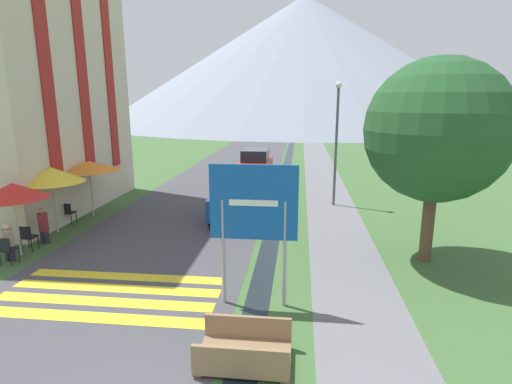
% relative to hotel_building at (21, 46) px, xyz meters
% --- Properties ---
extents(ground_plane, '(160.00, 160.00, 0.00)m').
position_rel_hotel_building_xyz_m(ground_plane, '(9.39, 8.00, -6.91)').
color(ground_plane, '#3D6033').
extents(road, '(6.40, 60.00, 0.01)m').
position_rel_hotel_building_xyz_m(road, '(6.89, 18.00, -6.90)').
color(road, '#424247').
rests_on(road, ground_plane).
extents(footpath, '(2.20, 60.00, 0.01)m').
position_rel_hotel_building_xyz_m(footpath, '(12.99, 18.00, -6.90)').
color(footpath, slate).
rests_on(footpath, ground_plane).
extents(drainage_channel, '(0.60, 60.00, 0.00)m').
position_rel_hotel_building_xyz_m(drainage_channel, '(10.59, 18.00, -6.91)').
color(drainage_channel, black).
rests_on(drainage_channel, ground_plane).
extents(crosswalk_marking, '(5.44, 2.54, 0.01)m').
position_rel_hotel_building_xyz_m(crosswalk_marking, '(6.89, -7.49, -6.90)').
color(crosswalk_marking, yellow).
rests_on(crosswalk_marking, ground_plane).
extents(mountain_distant, '(81.38, 81.38, 25.15)m').
position_rel_hotel_building_xyz_m(mountain_distant, '(11.88, 70.12, 5.67)').
color(mountain_distant, gray).
rests_on(mountain_distant, ground_plane).
extents(hotel_building, '(5.58, 9.30, 12.92)m').
position_rel_hotel_building_xyz_m(hotel_building, '(0.00, 0.00, 0.00)').
color(hotel_building, beige).
rests_on(hotel_building, ground_plane).
extents(road_sign, '(2.00, 0.11, 3.36)m').
position_rel_hotel_building_xyz_m(road_sign, '(10.51, -7.55, -4.69)').
color(road_sign, '#9E9EA3').
rests_on(road_sign, ground_plane).
extents(footbridge, '(1.70, 1.10, 0.65)m').
position_rel_hotel_building_xyz_m(footbridge, '(10.59, -9.73, -6.68)').
color(footbridge, '#846647').
rests_on(footbridge, ground_plane).
extents(parked_car_near, '(1.83, 3.92, 1.82)m').
position_rel_hotel_building_xyz_m(parked_car_near, '(8.99, -0.49, -6.00)').
color(parked_car_near, navy).
rests_on(parked_car_near, ground_plane).
extents(parked_car_far, '(1.90, 4.19, 1.82)m').
position_rel_hotel_building_xyz_m(parked_car_far, '(8.82, 8.11, -6.00)').
color(parked_car_far, '#A31919').
rests_on(parked_car_far, ground_plane).
extents(cafe_chair_far_right, '(0.40, 0.40, 0.85)m').
position_rel_hotel_building_xyz_m(cafe_chair_far_right, '(2.61, -2.12, -6.39)').
color(cafe_chair_far_right, black).
rests_on(cafe_chair_far_right, ground_plane).
extents(cafe_chair_near_right, '(0.40, 0.40, 0.85)m').
position_rel_hotel_building_xyz_m(cafe_chair_near_right, '(2.94, -4.95, -6.39)').
color(cafe_chair_near_right, black).
rests_on(cafe_chair_near_right, ground_plane).
extents(cafe_chair_nearest, '(0.40, 0.40, 0.85)m').
position_rel_hotel_building_xyz_m(cafe_chair_nearest, '(3.07, -6.05, -6.39)').
color(cafe_chair_nearest, black).
rests_on(cafe_chair_nearest, ground_plane).
extents(cafe_umbrella_front_red, '(2.00, 2.00, 2.30)m').
position_rel_hotel_building_xyz_m(cafe_umbrella_front_red, '(2.92, -5.28, -4.85)').
color(cafe_umbrella_front_red, '#B7B2A8').
rests_on(cafe_umbrella_front_red, ground_plane).
extents(cafe_umbrella_middle_yellow, '(2.26, 2.26, 2.43)m').
position_rel_hotel_building_xyz_m(cafe_umbrella_middle_yellow, '(2.78, -3.12, -4.76)').
color(cafe_umbrella_middle_yellow, '#B7B2A8').
rests_on(cafe_umbrella_middle_yellow, ground_plane).
extents(cafe_umbrella_rear_orange, '(2.43, 2.43, 2.32)m').
position_rel_hotel_building_xyz_m(cafe_umbrella_rear_orange, '(3.03, -1.00, -4.78)').
color(cafe_umbrella_rear_orange, '#B7B2A8').
rests_on(cafe_umbrella_rear_orange, ground_plane).
extents(person_seated_far, '(0.32, 0.32, 1.21)m').
position_rel_hotel_building_xyz_m(person_seated_far, '(2.91, -5.74, -6.24)').
color(person_seated_far, '#282833').
rests_on(person_seated_far, ground_plane).
extents(person_seated_near, '(0.32, 0.32, 1.27)m').
position_rel_hotel_building_xyz_m(person_seated_near, '(3.03, -4.24, -6.21)').
color(person_seated_near, '#282833').
rests_on(person_seated_near, ground_plane).
extents(streetlamp, '(0.28, 0.28, 5.51)m').
position_rel_hotel_building_xyz_m(streetlamp, '(13.13, 2.01, -3.66)').
color(streetlamp, '#515156').
rests_on(streetlamp, ground_plane).
extents(tree_by_path, '(4.08, 4.08, 5.94)m').
position_rel_hotel_building_xyz_m(tree_by_path, '(15.35, -4.32, -3.02)').
color(tree_by_path, brown).
rests_on(tree_by_path, ground_plane).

